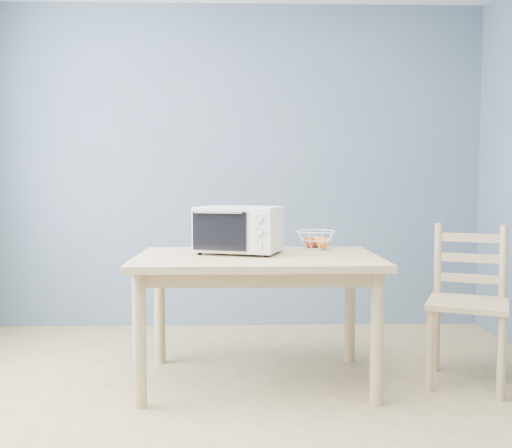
{
  "coord_description": "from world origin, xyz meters",
  "views": [
    {
      "loc": [
        0.04,
        -2.39,
        1.16
      ],
      "look_at": [
        0.13,
        0.93,
        0.93
      ],
      "focal_mm": 40.0,
      "sensor_mm": 36.0,
      "label": 1
    }
  ],
  "objects_px": {
    "fruit_basket": "(316,240)",
    "dining_chair": "(468,306)",
    "dining_table": "(257,273)",
    "toaster_oven": "(236,229)"
  },
  "relations": [
    {
      "from": "toaster_oven",
      "to": "dining_chair",
      "type": "xyz_separation_m",
      "value": [
        1.35,
        -0.14,
        -0.44
      ]
    },
    {
      "from": "fruit_basket",
      "to": "dining_chair",
      "type": "distance_m",
      "value": 0.98
    },
    {
      "from": "dining_table",
      "to": "toaster_oven",
      "type": "bearing_deg",
      "value": 142.69
    },
    {
      "from": "toaster_oven",
      "to": "fruit_basket",
      "type": "xyz_separation_m",
      "value": [
        0.51,
        0.21,
        -0.09
      ]
    },
    {
      "from": "dining_chair",
      "to": "dining_table",
      "type": "bearing_deg",
      "value": -157.7
    },
    {
      "from": "dining_table",
      "to": "toaster_oven",
      "type": "height_order",
      "value": "toaster_oven"
    },
    {
      "from": "dining_table",
      "to": "dining_chair",
      "type": "distance_m",
      "value": 1.24
    },
    {
      "from": "dining_table",
      "to": "toaster_oven",
      "type": "distance_m",
      "value": 0.29
    },
    {
      "from": "dining_table",
      "to": "dining_chair",
      "type": "relative_size",
      "value": 1.52
    },
    {
      "from": "dining_table",
      "to": "fruit_basket",
      "type": "bearing_deg",
      "value": 38.83
    }
  ]
}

